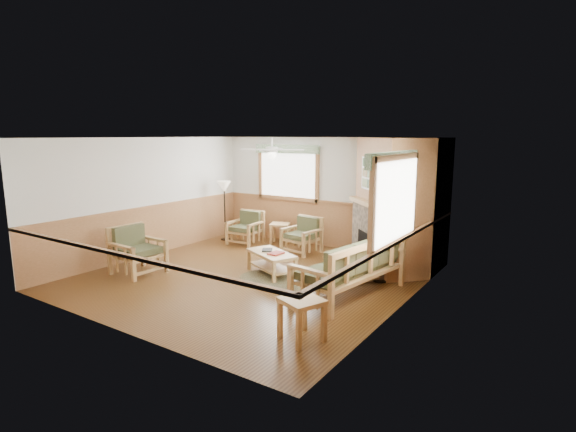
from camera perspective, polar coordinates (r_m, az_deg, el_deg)
The scene contains 24 objects.
floor at distance 8.96m, azimuth -4.65°, elevation -7.70°, with size 6.00×6.00×0.01m, color #563618.
ceiling at distance 8.52m, azimuth -4.92°, elevation 9.87°, with size 6.00×6.00×0.01m, color white.
wall_back at distance 11.12m, azimuth 4.85°, elevation 2.98°, with size 6.00×0.02×2.70m, color silver.
wall_front at distance 6.60m, azimuth -21.16°, elevation -2.72°, with size 6.00×0.02×2.70m, color silver.
wall_left at distance 10.74m, azimuth -17.45°, elevation 2.28°, with size 0.02×6.00×2.70m, color silver.
wall_right at distance 7.20m, azimuth 14.31°, elevation -1.30°, with size 0.02×6.00×2.70m, color silver.
wainscot at distance 8.80m, azimuth -4.71°, elevation -4.27°, with size 6.00×6.00×1.10m, color #A57043, non-canonical shape.
fireplace at distance 9.42m, azimuth 13.02°, elevation 1.43°, with size 2.20×2.20×2.70m, color #A57043, non-canonical shape.
window_back at distance 11.57m, azimuth 0.00°, elevation 9.16°, with size 1.90×0.16×1.50m, color white, non-canonical shape.
window_right at distance 6.89m, azimuth 13.87°, elevation 8.11°, with size 0.16×1.90×1.50m, color white, non-canonical shape.
ceiling_fan at distance 8.58m, azimuth -2.06°, elevation 9.63°, with size 1.24×1.24×0.36m, color white, non-canonical shape.
sofa at distance 7.87m, azimuth 7.87°, elevation -6.42°, with size 0.91×2.21×1.02m, color tan, non-canonical shape.
armchair_back_left at distance 11.53m, azimuth -5.46°, elevation -1.50°, with size 0.74×0.74×0.83m, color tan, non-canonical shape.
armchair_back_right at distance 10.60m, azimuth 1.74°, elevation -2.46°, with size 0.74×0.74×0.84m, color tan, non-canonical shape.
armchair_left at distance 9.51m, azimuth -18.53°, elevation -4.13°, with size 0.85×0.85×0.95m, color tan, non-canonical shape.
coffee_table at distance 9.04m, azimuth -2.14°, elevation -6.00°, with size 1.12×0.56×0.45m, color tan, non-canonical shape.
end_table_chairs at distance 11.49m, azimuth -1.01°, elevation -2.25°, with size 0.47×0.45×0.53m, color tan, non-canonical shape.
end_table_sofa at distance 6.24m, azimuth 1.76°, elevation -12.97°, with size 0.52×0.50×0.59m, color tan, non-canonical shape.
footstool at distance 9.18m, azimuth 6.20°, elevation -6.10°, with size 0.41×0.41×0.35m, color tan, non-canonical shape.
braided_rug at distance 8.70m, azimuth -1.22°, elevation -8.16°, with size 1.66×1.66×0.01m, color brown.
floor_lamp_left at distance 11.95m, azimuth -8.04°, elevation 0.70°, with size 0.36×0.36×1.57m, color black, non-canonical shape.
floor_lamp_right at distance 8.61m, azimuth 11.79°, elevation -2.65°, with size 0.40×0.40×1.73m, color black, non-canonical shape.
book_red at distance 8.85m, azimuth -1.55°, elevation -4.65°, with size 0.22×0.30×0.03m, color maroon.
book_dark at distance 9.11m, azimuth -2.66°, elevation -4.25°, with size 0.20×0.27×0.03m, color black.
Camera 1 is at (5.30, -6.68, 2.76)m, focal length 28.00 mm.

